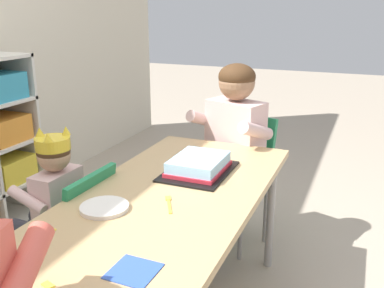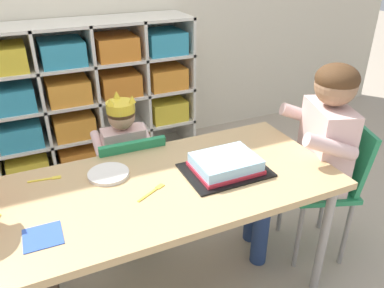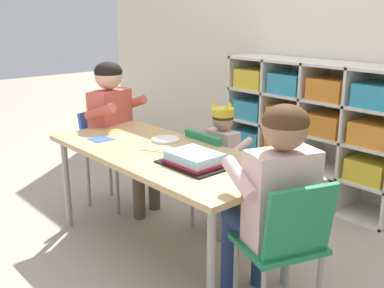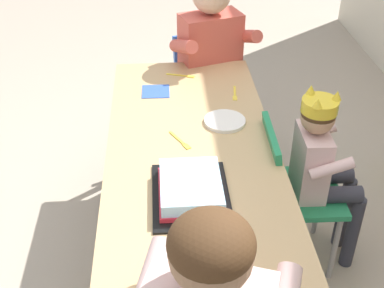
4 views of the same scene
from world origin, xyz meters
name	(u,v)px [view 2 (image 2 of 4)]	position (x,y,z in m)	size (l,w,h in m)	color
storage_cubby_shelf	(90,97)	(0.01, 1.39, 0.52)	(1.42, 0.38, 1.04)	silver
activity_table	(156,195)	(0.00, 0.00, 0.58)	(1.50, 0.66, 0.63)	tan
classroom_chair_blue	(130,180)	(0.00, 0.41, 0.40)	(0.35, 0.34, 0.68)	#238451
child_with_crown	(123,149)	(0.00, 0.53, 0.53)	(0.30, 0.31, 0.85)	beige
classroom_chair_guest_side	(330,178)	(0.91, -0.04, 0.44)	(0.42, 0.42, 0.73)	#238451
guest_at_table_side	(313,145)	(0.80, 0.00, 0.63)	(0.48, 0.46, 1.03)	beige
birthday_cake_on_tray	(225,165)	(0.30, -0.02, 0.66)	(0.35, 0.26, 0.07)	black
paper_plate_stack	(108,174)	(-0.16, 0.15, 0.64)	(0.17, 0.17, 0.01)	white
paper_napkin_square	(43,237)	(-0.44, -0.13, 0.63)	(0.12, 0.12, 0.00)	#3356B7
fork_by_napkin	(47,179)	(-0.39, 0.22, 0.63)	(0.13, 0.03, 0.00)	yellow
fork_scattered_mid_table	(153,191)	(-0.03, -0.04, 0.63)	(0.13, 0.08, 0.00)	yellow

